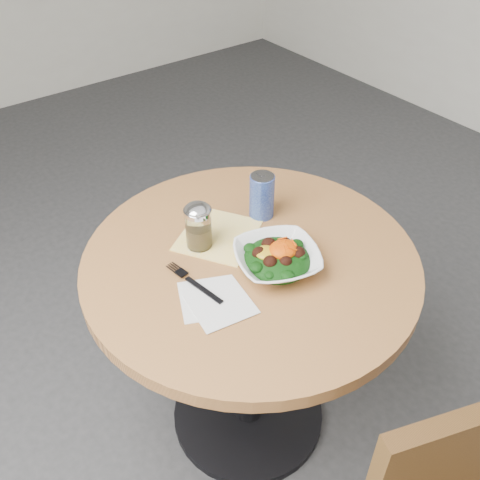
{
  "coord_description": "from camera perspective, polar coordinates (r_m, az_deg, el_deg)",
  "views": [
    {
      "loc": [
        -0.67,
        -0.84,
        1.69
      ],
      "look_at": [
        -0.03,
        0.01,
        0.81
      ],
      "focal_mm": 40.0,
      "sensor_mm": 36.0,
      "label": 1
    }
  ],
  "objects": [
    {
      "name": "fork",
      "position": [
        1.35,
        -5.12,
        -4.42
      ],
      "size": [
        0.05,
        0.2,
        0.0
      ],
      "color": "black",
      "rests_on": "table"
    },
    {
      "name": "table",
      "position": [
        1.56,
        1.04,
        -7.17
      ],
      "size": [
        0.9,
        0.9,
        0.75
      ],
      "color": "black",
      "rests_on": "ground"
    },
    {
      "name": "ground",
      "position": [
        2.0,
        0.85,
        -18.11
      ],
      "size": [
        6.0,
        6.0,
        0.0
      ],
      "primitive_type": "plane",
      "color": "#323234",
      "rests_on": "ground"
    },
    {
      "name": "beverage_can",
      "position": [
        1.53,
        2.34,
        4.75
      ],
      "size": [
        0.07,
        0.07,
        0.14
      ],
      "color": "#0D1A94",
      "rests_on": "table"
    },
    {
      "name": "cloth_napkin",
      "position": [
        1.49,
        -2.36,
        0.53
      ],
      "size": [
        0.29,
        0.28,
        0.0
      ],
      "primitive_type": "cube",
      "rotation": [
        0.0,
        0.0,
        0.56
      ],
      "color": "yellow",
      "rests_on": "table"
    },
    {
      "name": "spice_shaker",
      "position": [
        1.42,
        -4.45,
        1.47
      ],
      "size": [
        0.07,
        0.07,
        0.13
      ],
      "color": "silver",
      "rests_on": "table"
    },
    {
      "name": "salad_bowl",
      "position": [
        1.37,
        3.98,
        -1.97
      ],
      "size": [
        0.28,
        0.28,
        0.08
      ],
      "color": "white",
      "rests_on": "table"
    },
    {
      "name": "paper_napkins",
      "position": [
        1.3,
        -2.68,
        -6.52
      ],
      "size": [
        0.19,
        0.21,
        0.0
      ],
      "color": "silver",
      "rests_on": "table"
    }
  ]
}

